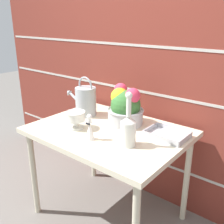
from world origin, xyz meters
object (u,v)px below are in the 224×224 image
(crystal_pedestal_bowl, at_px, (76,118))
(wire_tray, at_px, (167,135))
(flower_planter, at_px, (125,107))
(figurine_vase, at_px, (90,129))
(watering_can, at_px, (85,101))
(glass_decanter, at_px, (128,128))

(crystal_pedestal_bowl, distance_m, wire_tray, 0.64)
(flower_planter, height_order, figurine_vase, flower_planter)
(watering_can, bearing_deg, flower_planter, 8.41)
(flower_planter, distance_m, figurine_vase, 0.37)
(watering_can, bearing_deg, wire_tray, 3.21)
(glass_decanter, relative_size, figurine_vase, 1.98)
(glass_decanter, relative_size, wire_tray, 1.27)
(figurine_vase, height_order, wire_tray, figurine_vase)
(wire_tray, bearing_deg, crystal_pedestal_bowl, -153.69)
(crystal_pedestal_bowl, distance_m, flower_planter, 0.37)
(crystal_pedestal_bowl, relative_size, figurine_vase, 0.83)
(glass_decanter, bearing_deg, flower_planter, 129.47)
(watering_can, distance_m, glass_decanter, 0.62)
(figurine_vase, bearing_deg, crystal_pedestal_bowl, 161.48)
(crystal_pedestal_bowl, bearing_deg, watering_can, 119.99)
(watering_can, distance_m, flower_planter, 0.36)
(glass_decanter, distance_m, figurine_vase, 0.26)
(figurine_vase, relative_size, wire_tray, 0.64)
(flower_planter, xyz_separation_m, glass_decanter, (0.23, -0.28, -0.02))
(figurine_vase, xyz_separation_m, wire_tray, (0.37, 0.35, -0.06))
(crystal_pedestal_bowl, height_order, figurine_vase, figurine_vase)
(glass_decanter, bearing_deg, figurine_vase, -160.51)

